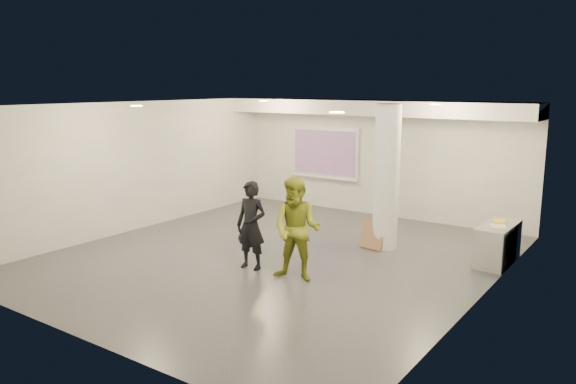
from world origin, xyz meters
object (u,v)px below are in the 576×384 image
Objects in this scene: credenza at (497,244)px; woman at (251,225)px; man at (297,229)px; projection_screen at (325,153)px; column at (387,177)px.

woman is (-3.68, -2.93, 0.44)m from credenza.
credenza is 0.72× the size of man.
projection_screen is 1.15× the size of man.
column is 3.10m from woman.
projection_screen is at bearing 157.16° from credenza.
man is at bearing -7.33° from woman.
credenza is (5.32, -2.38, -1.15)m from projection_screen.
column is at bearing 55.51° from woman.
projection_screen is 1.28× the size of woman.
man is at bearing -98.86° from column.
column is at bearing -171.69° from credenza.
column is 2.78m from man.
column is 1.43× the size of projection_screen.
projection_screen reaches higher than man.
projection_screen is at bearing 139.44° from column.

